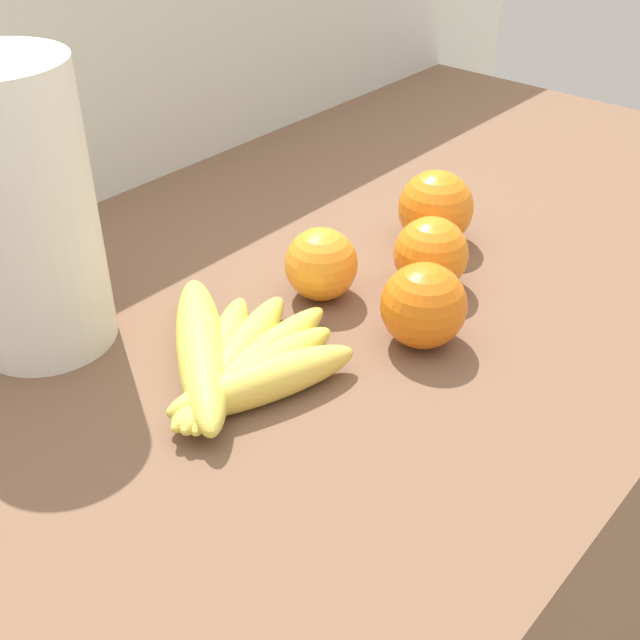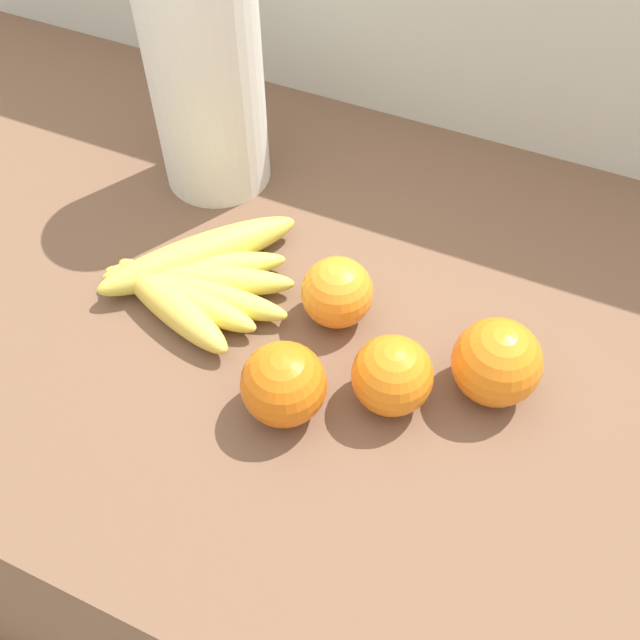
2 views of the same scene
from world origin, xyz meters
TOP-DOWN VIEW (x-y plane):
  - ground_plane at (0.00, 0.00)m, footprint 6.00×6.00m
  - counter at (0.00, 0.00)m, footprint 1.42×0.67m
  - wall_back at (0.00, 0.37)m, footprint 1.82×0.06m
  - banana_bunch at (-0.15, -0.03)m, footprint 0.20×0.21m
  - orange_back_right at (-0.00, 0.00)m, footprint 0.07×0.07m
  - orange_right at (0.08, -0.07)m, footprint 0.07×0.07m
  - orange_front at (0.16, -0.02)m, footprint 0.08×0.08m
  - orange_back_left at (-0.00, -0.12)m, footprint 0.08×0.08m
  - paper_towel_roll at (-0.21, 0.14)m, footprint 0.12×0.12m

SIDE VIEW (x-z plane):
  - ground_plane at x=0.00m, z-range 0.00..0.00m
  - counter at x=0.00m, z-range 0.00..0.93m
  - wall_back at x=0.00m, z-range 0.00..1.30m
  - banana_bunch at x=-0.15m, z-range 0.92..0.97m
  - orange_back_right at x=0.00m, z-range 0.93..1.00m
  - orange_right at x=0.08m, z-range 0.93..1.00m
  - orange_back_left at x=0.00m, z-range 0.93..1.00m
  - orange_front at x=0.16m, z-range 0.93..1.01m
  - paper_towel_roll at x=-0.21m, z-range 0.91..1.19m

